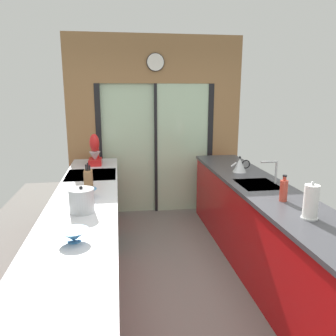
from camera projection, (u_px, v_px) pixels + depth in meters
The scene contains 14 objects.
ground_plane at pixel (175, 267), 3.74m from camera, with size 5.04×7.60×0.02m, color slate.
back_wall_unit at pixel (155, 116), 5.13m from camera, with size 2.64×0.12×2.70m.
left_counter_run at pixel (85, 253), 3.05m from camera, with size 0.62×3.80×0.92m.
right_counter_run at pixel (267, 233), 3.48m from camera, with size 0.62×3.80×0.92m.
sink_faucet at pixel (273, 168), 3.60m from camera, with size 0.19×0.02×0.25m.
oven_range at pixel (93, 211), 4.13m from camera, with size 0.60×0.60×0.92m.
mixing_bowl_near at pixel (74, 235), 2.24m from camera, with size 0.20×0.20×0.08m.
mixing_bowl_far at pixel (86, 193), 3.15m from camera, with size 0.20×0.20×0.08m.
knife_block at pixel (88, 179), 3.43m from camera, with size 0.08×0.14×0.27m.
stand_mixer at pixel (95, 153), 4.52m from camera, with size 0.17×0.27×0.42m.
stock_pot at pixel (82, 201), 2.76m from camera, with size 0.21×0.21×0.23m.
kettle at pixel (240, 165), 4.13m from camera, with size 0.25×0.17×0.20m.
soap_bottle at pixel (284, 190), 3.04m from camera, with size 0.07×0.07×0.24m.
paper_towel_roll at pixel (311, 202), 2.62m from camera, with size 0.13×0.13×0.30m.
Camera 1 is at (-0.58, -2.75, 1.91)m, focal length 36.02 mm.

